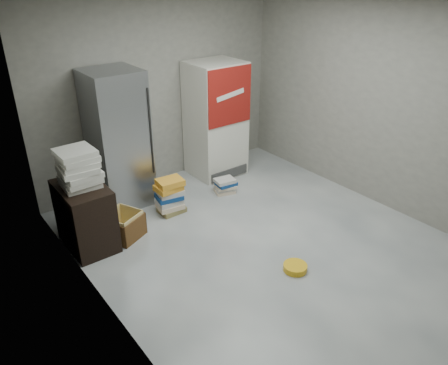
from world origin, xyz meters
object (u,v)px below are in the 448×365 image
at_px(wood_shelf, 85,216).
at_px(phonebook_stack_main, 170,196).
at_px(cardboard_box, 123,227).
at_px(steel_fridge, 118,140).
at_px(coke_cooler, 216,120).

relative_size(wood_shelf, phonebook_stack_main, 1.59).
bearing_deg(phonebook_stack_main, cardboard_box, -166.85).
bearing_deg(steel_fridge, wood_shelf, -138.69).
height_order(wood_shelf, cardboard_box, wood_shelf).
relative_size(steel_fridge, coke_cooler, 1.06).
distance_m(wood_shelf, phonebook_stack_main, 1.21).
bearing_deg(phonebook_stack_main, coke_cooler, 29.11).
relative_size(steel_fridge, wood_shelf, 2.37).
height_order(phonebook_stack_main, cardboard_box, phonebook_stack_main).
bearing_deg(steel_fridge, phonebook_stack_main, -61.38).
bearing_deg(cardboard_box, phonebook_stack_main, -13.07).
bearing_deg(coke_cooler, cardboard_box, -158.17).
bearing_deg(wood_shelf, phonebook_stack_main, 2.71).
distance_m(steel_fridge, cardboard_box, 1.24).
xyz_separation_m(steel_fridge, wood_shelf, (-0.83, -0.73, -0.55)).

